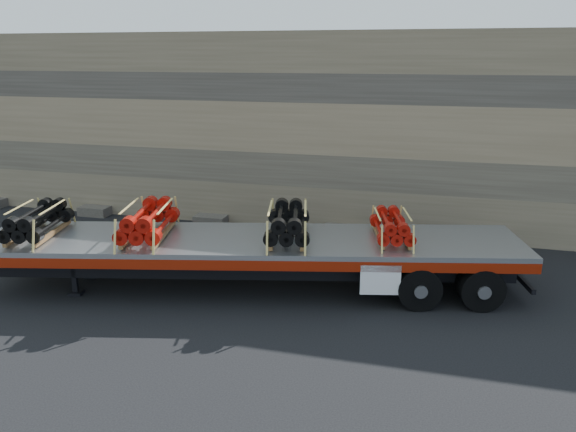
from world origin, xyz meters
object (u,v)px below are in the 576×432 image
bundle_front (38,222)px  bundle_midrear (288,224)px  bundle_rear (392,227)px  trailer (251,263)px  bundle_midfront (148,222)px

bundle_front → bundle_midrear: 6.81m
bundle_midrear → bundle_rear: bundle_midrear is taller
bundle_front → bundle_rear: 9.58m
trailer → bundle_front: size_ratio=6.54×
bundle_front → bundle_midrear: bearing=-0.0°
bundle_midrear → bundle_rear: size_ratio=1.20×
bundle_midrear → bundle_rear: 2.78m
trailer → bundle_rear: bundle_rear is taller
bundle_midfront → bundle_rear: bearing=0.0°
trailer → bundle_front: 5.91m
trailer → bundle_midrear: size_ratio=6.31×
bundle_front → bundle_midrear: (6.62, 1.56, 0.01)m
bundle_front → bundle_midfront: bundle_midfront is taller
bundle_midrear → bundle_front: bearing=180.0°
bundle_front → bundle_midfront: 3.04m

